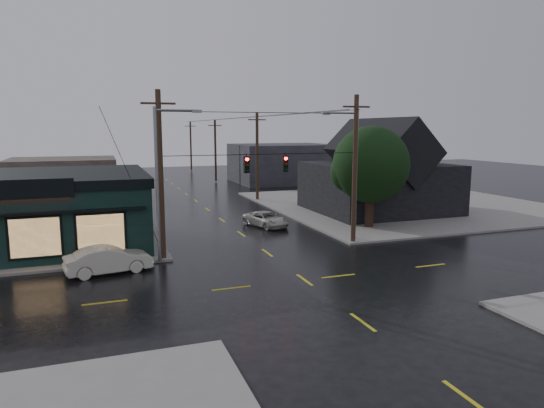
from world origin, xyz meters
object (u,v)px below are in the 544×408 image
object	(u,v)px
corner_tree	(371,165)
sedan_cream	(109,260)
utility_pole_ne	(353,243)
utility_pole_nw	(164,260)
suv_silver	(266,219)

from	to	relation	value
corner_tree	sedan_cream	bearing A→B (deg)	-163.70
sedan_cream	corner_tree	bearing A→B (deg)	-84.34
corner_tree	utility_pole_ne	size ratio (longest dim) A/B	0.79
utility_pole_nw	suv_silver	xyz separation A→B (m)	(9.18, 7.53, 0.61)
utility_pole_nw	corner_tree	bearing A→B (deg)	13.78
utility_pole_nw	suv_silver	distance (m)	11.89
utility_pole_ne	suv_silver	xyz separation A→B (m)	(-3.82, 7.53, 0.61)
utility_pole_nw	sedan_cream	distance (m)	3.70
corner_tree	utility_pole_nw	xyz separation A→B (m)	(-16.73, -4.10, -5.09)
utility_pole_ne	sedan_cream	xyz separation A→B (m)	(-16.19, -1.72, 0.76)
corner_tree	utility_pole_ne	distance (m)	7.53
corner_tree	sedan_cream	size ratio (longest dim) A/B	1.73
utility_pole_ne	sedan_cream	world-z (taller)	utility_pole_ne
sedan_cream	suv_silver	world-z (taller)	sedan_cream
sedan_cream	suv_silver	xyz separation A→B (m)	(12.37, 9.26, -0.15)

